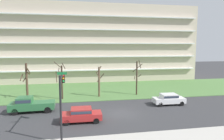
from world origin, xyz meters
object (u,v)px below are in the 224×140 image
object	(u,v)px
tree_far_left	(27,80)
tree_left	(61,80)
tree_center	(99,81)
pickup_green_center_left	(30,104)
sedan_white_center_right	(169,99)
sedan_red_near_left	(81,114)
tree_right	(137,77)
traffic_signal_mast	(62,93)

from	to	relation	value
tree_far_left	tree_left	world-z (taller)	tree_left
tree_center	tree_far_left	bearing A→B (deg)	176.87
pickup_green_center_left	sedan_white_center_right	bearing A→B (deg)	177.66
tree_left	sedan_red_near_left	world-z (taller)	tree_left
tree_far_left	tree_right	world-z (taller)	tree_right
tree_right	sedan_red_near_left	world-z (taller)	tree_right
tree_left	traffic_signal_mast	size ratio (longest dim) A/B	1.03
tree_right	sedan_white_center_right	world-z (taller)	tree_right
pickup_green_center_left	sedan_white_center_right	size ratio (longest dim) A/B	1.23
tree_right	tree_left	bearing A→B (deg)	-175.71
tree_right	traffic_signal_mast	distance (m)	18.03
traffic_signal_mast	pickup_green_center_left	bearing A→B (deg)	120.79
sedan_red_near_left	pickup_green_center_left	distance (m)	7.69
tree_far_left	pickup_green_center_left	world-z (taller)	tree_far_left
tree_left	pickup_green_center_left	xyz separation A→B (m)	(-3.42, -5.50, -2.04)
sedan_red_near_left	traffic_signal_mast	world-z (taller)	traffic_signal_mast
tree_right	traffic_signal_mast	bearing A→B (deg)	-129.19
sedan_white_center_right	tree_left	bearing A→B (deg)	-18.44
tree_left	tree_center	distance (m)	6.01
tree_left	tree_center	xyz separation A→B (m)	(5.95, 0.74, -0.40)
sedan_red_near_left	pickup_green_center_left	size ratio (longest dim) A/B	0.81
tree_center	sedan_white_center_right	world-z (taller)	tree_center
tree_far_left	traffic_signal_mast	xyz separation A→B (m)	(6.47, -14.39, 0.98)
tree_left	sedan_red_near_left	bearing A→B (deg)	-74.23
tree_left	traffic_signal_mast	distance (m)	13.10
sedan_red_near_left	traffic_signal_mast	size ratio (longest dim) A/B	0.76
sedan_white_center_right	traffic_signal_mast	world-z (taller)	traffic_signal_mast
pickup_green_center_left	tree_right	bearing A→B (deg)	-160.29
tree_right	sedan_white_center_right	distance (m)	7.35
tree_far_left	tree_right	xyz separation A→B (m)	(17.85, -0.43, 0.15)
tree_far_left	tree_right	bearing A→B (deg)	-1.37
tree_far_left	sedan_red_near_left	bearing A→B (deg)	-54.04
tree_center	pickup_green_center_left	distance (m)	11.38
tree_center	sedan_white_center_right	size ratio (longest dim) A/B	1.15
traffic_signal_mast	tree_center	bearing A→B (deg)	70.45
sedan_red_near_left	pickup_green_center_left	xyz separation A→B (m)	(-6.24, 4.49, 0.14)
tree_far_left	tree_center	world-z (taller)	tree_far_left
sedan_red_near_left	tree_left	bearing A→B (deg)	106.32
tree_right	pickup_green_center_left	distance (m)	17.25
tree_left	sedan_white_center_right	xyz separation A→B (m)	(15.19, -5.49, -2.19)
tree_left	sedan_red_near_left	distance (m)	10.61
tree_center	pickup_green_center_left	world-z (taller)	tree_center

